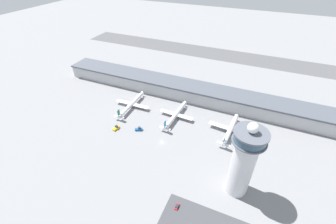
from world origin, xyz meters
The scene contains 10 objects.
ground_plane centered at (0.00, 0.00, 0.00)m, with size 1000.00×1000.00×0.00m, color gray.
terminal_building centered at (0.00, 70.00, 7.31)m, with size 279.49×25.00×14.42m.
runway_strip centered at (0.00, 193.81, 0.00)m, with size 419.24×44.00×0.01m, color #515154.
control_tower centered at (59.77, -19.22, 26.07)m, with size 18.42×18.42×53.20m.
airplane_gate_alpha centered at (-46.01, 31.75, 3.65)m, with size 33.93×44.58×11.01m.
airplane_gate_bravo centered at (-1.80, 33.11, 3.66)m, with size 31.16×43.43×11.08m.
airplane_gate_charlie centered at (46.29, 31.97, 4.23)m, with size 36.68×40.59×11.80m.
service_truck_catering centered at (-41.60, -0.66, 1.09)m, with size 3.53×6.75×3.13m.
service_truck_fuel centered at (-23.57, 5.53, 1.10)m, with size 6.52×4.75×3.17m.
car_maroon_suv centered at (30.64, -45.37, 0.55)m, with size 1.85×4.37×1.42m.
Camera 1 is at (54.74, -114.04, 122.89)m, focal length 24.00 mm.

